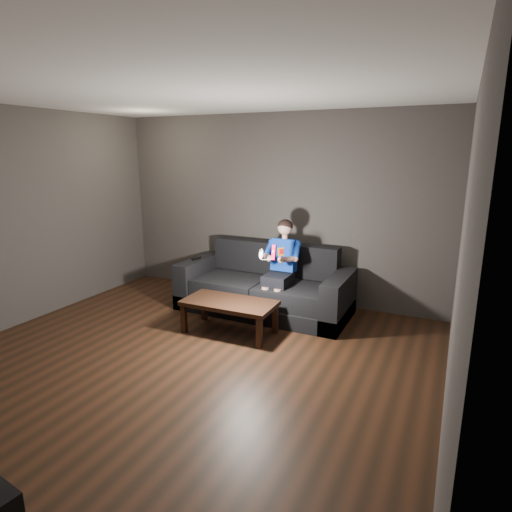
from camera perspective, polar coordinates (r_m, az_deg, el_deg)
The scene contains 11 objects.
floor at distance 4.62m, azimuth -10.38°, elevation -14.31°, with size 5.00×5.00×0.00m, color black.
back_wall at distance 6.31m, azimuth 2.52°, elevation 6.40°, with size 5.00×0.04×2.70m, color #3F3936.
left_wall at distance 5.99m, azimuth -30.81°, elevation 4.08°, with size 0.04×5.00×2.70m, color #3F3936.
right_wall at distance 3.36m, azimuth 25.55°, elevation -1.46°, with size 0.04×5.00×2.70m, color #3F3936.
ceiling at distance 4.12m, azimuth -12.10°, elevation 21.08°, with size 5.00×5.00×0.02m, color beige.
sofa at distance 5.93m, azimuth 1.16°, elevation -4.55°, with size 2.33×1.01×0.90m.
child at distance 5.64m, azimuth 3.38°, elevation -0.54°, with size 0.48×0.59×1.19m.
wii_remote_red at distance 5.15m, azimuth 2.40°, elevation 0.50°, with size 0.04×0.07×0.18m.
nunchuk_white at distance 5.23m, azimuth 0.69°, elevation 0.28°, with size 0.06×0.09×0.14m.
wii_remote_black at distance 6.25m, azimuth -7.95°, elevation -0.31°, with size 0.07×0.16×0.03m.
coffee_table at distance 5.20m, azimuth -3.57°, elevation -6.58°, with size 1.13×0.58×0.41m.
Camera 1 is at (2.46, -3.26, 2.15)m, focal length 30.00 mm.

